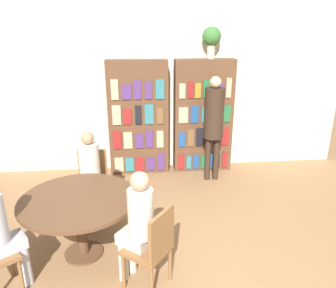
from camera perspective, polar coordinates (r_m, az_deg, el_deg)
wall_back at (r=5.93m, az=0.32°, el=9.89°), size 6.40×0.07×3.00m
bookshelf_left at (r=5.82m, az=-5.20°, el=4.52°), size 1.04×0.34×2.01m
bookshelf_right at (r=5.94m, az=6.10°, el=4.80°), size 1.04×0.34×2.01m
flower_vase at (r=5.78m, az=7.59°, el=17.81°), size 0.32×0.32×0.52m
reading_table at (r=3.83m, az=-15.18°, el=-10.50°), size 1.30×1.30×0.74m
chair_left_side at (r=4.75m, az=-12.99°, el=-5.91°), size 0.41×0.41×0.90m
chair_far_side at (r=3.34m, az=-2.63°, el=-17.24°), size 0.56×0.56×0.90m
seated_reader_left at (r=4.50m, az=-13.49°, el=-4.56°), size 0.28×0.38×1.23m
seated_reader_right at (r=3.31m, az=-5.36°, el=-13.30°), size 0.41×0.40×1.25m
seated_reader_back at (r=3.60m, az=-27.04°, el=-13.00°), size 0.39×0.37×1.25m
librarian_standing at (r=5.46m, az=7.99°, el=4.53°), size 0.32×0.59×1.79m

